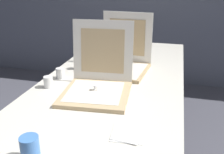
{
  "coord_description": "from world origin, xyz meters",
  "views": [
    {
      "loc": [
        0.38,
        -1.01,
        1.37
      ],
      "look_at": [
        0.02,
        0.41,
        0.79
      ],
      "focal_mm": 41.3,
      "sensor_mm": 36.0,
      "label": 1
    }
  ],
  "objects_px": {
    "pizza_box_middle": "(121,62)",
    "cup_white_near_center": "(60,73)",
    "napkin_pile": "(128,134)",
    "cup_white_near_left": "(48,82)",
    "table": "(115,83)",
    "cup_white_mid": "(78,64)",
    "pizza_box_front": "(97,83)",
    "cup_printed_front": "(30,148)"
  },
  "relations": [
    {
      "from": "pizza_box_middle",
      "to": "cup_white_near_center",
      "type": "xyz_separation_m",
      "value": [
        -0.36,
        -0.27,
        -0.02
      ]
    },
    {
      "from": "napkin_pile",
      "to": "cup_white_near_left",
      "type": "bearing_deg",
      "value": 146.42
    },
    {
      "from": "pizza_box_middle",
      "to": "napkin_pile",
      "type": "xyz_separation_m",
      "value": [
        0.2,
        -0.8,
        -0.05
      ]
    },
    {
      "from": "table",
      "to": "cup_white_mid",
      "type": "height_order",
      "value": "cup_white_mid"
    },
    {
      "from": "cup_white_near_left",
      "to": "cup_white_mid",
      "type": "relative_size",
      "value": 1.0
    },
    {
      "from": "table",
      "to": "cup_white_mid",
      "type": "distance_m",
      "value": 0.32
    },
    {
      "from": "pizza_box_front",
      "to": "cup_white_near_left",
      "type": "height_order",
      "value": "pizza_box_front"
    },
    {
      "from": "pizza_box_middle",
      "to": "cup_white_mid",
      "type": "bearing_deg",
      "value": -163.09
    },
    {
      "from": "cup_white_mid",
      "to": "napkin_pile",
      "type": "bearing_deg",
      "value": -54.95
    },
    {
      "from": "cup_printed_front",
      "to": "cup_white_near_left",
      "type": "bearing_deg",
      "value": 111.84
    },
    {
      "from": "cup_white_mid",
      "to": "cup_printed_front",
      "type": "distance_m",
      "value": 1.0
    },
    {
      "from": "cup_white_mid",
      "to": "napkin_pile",
      "type": "relative_size",
      "value": 0.48
    },
    {
      "from": "napkin_pile",
      "to": "table",
      "type": "bearing_deg",
      "value": 108.47
    },
    {
      "from": "cup_white_near_center",
      "to": "napkin_pile",
      "type": "bearing_deg",
      "value": -43.55
    },
    {
      "from": "cup_white_near_center",
      "to": "cup_printed_front",
      "type": "xyz_separation_m",
      "value": [
        0.24,
        -0.78,
        0.01
      ]
    },
    {
      "from": "pizza_box_front",
      "to": "cup_white_mid",
      "type": "xyz_separation_m",
      "value": [
        -0.26,
        0.35,
        -0.02
      ]
    },
    {
      "from": "napkin_pile",
      "to": "cup_printed_front",
      "type": "bearing_deg",
      "value": -142.24
    },
    {
      "from": "pizza_box_front",
      "to": "pizza_box_middle",
      "type": "height_order",
      "value": "pizza_box_middle"
    },
    {
      "from": "cup_white_near_center",
      "to": "cup_white_mid",
      "type": "bearing_deg",
      "value": 77.8
    },
    {
      "from": "cup_white_mid",
      "to": "cup_white_near_center",
      "type": "height_order",
      "value": "same"
    },
    {
      "from": "pizza_box_middle",
      "to": "cup_printed_front",
      "type": "bearing_deg",
      "value": -91.1
    },
    {
      "from": "pizza_box_front",
      "to": "cup_printed_front",
      "type": "distance_m",
      "value": 0.63
    },
    {
      "from": "pizza_box_middle",
      "to": "cup_white_near_left",
      "type": "relative_size",
      "value": 5.8
    },
    {
      "from": "pizza_box_middle",
      "to": "cup_printed_front",
      "type": "height_order",
      "value": "pizza_box_middle"
    },
    {
      "from": "table",
      "to": "cup_white_near_left",
      "type": "height_order",
      "value": "cup_white_near_left"
    },
    {
      "from": "pizza_box_front",
      "to": "napkin_pile",
      "type": "relative_size",
      "value": 3.02
    },
    {
      "from": "pizza_box_front",
      "to": "cup_white_near_left",
      "type": "xyz_separation_m",
      "value": [
        -0.31,
        -0.01,
        -0.02
      ]
    },
    {
      "from": "cup_white_near_left",
      "to": "cup_white_near_center",
      "type": "bearing_deg",
      "value": 87.56
    },
    {
      "from": "cup_white_mid",
      "to": "napkin_pile",
      "type": "height_order",
      "value": "cup_white_mid"
    },
    {
      "from": "cup_white_near_left",
      "to": "cup_white_near_center",
      "type": "relative_size",
      "value": 1.0
    },
    {
      "from": "pizza_box_middle",
      "to": "cup_white_near_center",
      "type": "height_order",
      "value": "pizza_box_middle"
    },
    {
      "from": "cup_white_near_left",
      "to": "napkin_pile",
      "type": "relative_size",
      "value": 0.48
    },
    {
      "from": "table",
      "to": "cup_white_near_left",
      "type": "distance_m",
      "value": 0.45
    },
    {
      "from": "cup_white_mid",
      "to": "pizza_box_middle",
      "type": "bearing_deg",
      "value": 11.82
    },
    {
      "from": "pizza_box_front",
      "to": "napkin_pile",
      "type": "xyz_separation_m",
      "value": [
        0.25,
        -0.38,
        -0.05
      ]
    },
    {
      "from": "pizza_box_front",
      "to": "cup_printed_front",
      "type": "bearing_deg",
      "value": -100.41
    },
    {
      "from": "pizza_box_front",
      "to": "cup_white_mid",
      "type": "height_order",
      "value": "pizza_box_front"
    },
    {
      "from": "cup_printed_front",
      "to": "napkin_pile",
      "type": "xyz_separation_m",
      "value": [
        0.32,
        0.25,
        -0.05
      ]
    },
    {
      "from": "pizza_box_middle",
      "to": "cup_printed_front",
      "type": "relative_size",
      "value": 4.23
    },
    {
      "from": "pizza_box_front",
      "to": "cup_white_near_left",
      "type": "bearing_deg",
      "value": 176.31
    },
    {
      "from": "table",
      "to": "napkin_pile",
      "type": "distance_m",
      "value": 0.68
    },
    {
      "from": "table",
      "to": "cup_white_near_center",
      "type": "bearing_deg",
      "value": -161.92
    }
  ]
}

